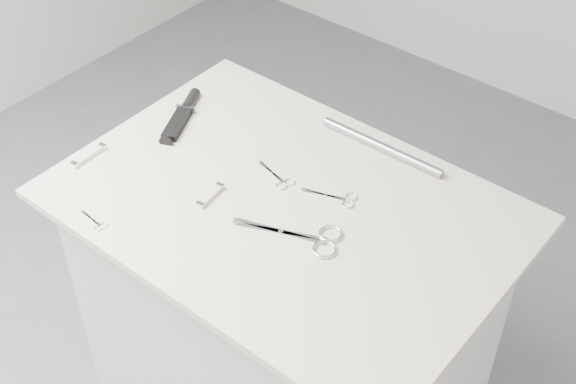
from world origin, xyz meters
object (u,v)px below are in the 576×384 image
Objects in this scene: large_shears at (311,238)px; metal_rail at (382,147)px; sheathed_knife at (183,113)px; plinth at (286,336)px; embroidery_scissors_a at (339,198)px; pocket_knife_b at (89,155)px; pocket_knife_a at (210,195)px; tiny_scissors at (96,222)px; embroidery_scissors_b at (279,179)px.

large_shears is 0.70× the size of metal_rail.
sheathed_knife reaches higher than large_shears.
embroidery_scissors_a reaches higher than plinth.
pocket_knife_a is at bearing -77.39° from pocket_knife_b.
tiny_scissors is at bearing -168.58° from large_shears.
metal_rail reaches higher than pocket_knife_a.
plinth is 7.15× the size of embroidery_scissors_a.
plinth is 2.74× the size of metal_rail.
embroidery_scissors_b is at bearing 173.91° from embroidery_scissors_a.
pocket_knife_a reaches higher than large_shears.
embroidery_scissors_b is 0.35m from sheathed_knife.
large_shears is 2.70× the size of pocket_knife_a.
sheathed_knife is (-0.13, 0.40, 0.01)m from tiny_scissors.
metal_rail is (0.06, 0.29, 0.48)m from plinth.
pocket_knife_b reaches higher than tiny_scissors.
metal_rail is (0.20, 0.38, 0.01)m from pocket_knife_a.
sheathed_knife is at bearing 142.93° from large_shears.
embroidery_scissors_a is 0.49m from sheathed_knife.
metal_rail is at bearing 78.46° from plinth.
sheathed_knife is (-0.40, 0.09, 0.48)m from plinth.
pocket_knife_a is (-0.23, -0.18, 0.00)m from embroidery_scissors_a.
large_shears is at bearing -98.03° from embroidery_scissors_a.
pocket_knife_b is at bearing -174.07° from embroidery_scissors_a.
plinth is 0.49m from large_shears.
tiny_scissors is 0.24× the size of metal_rail.
metal_rail is (0.34, 0.59, 0.01)m from tiny_scissors.
plinth is at bearing 52.57° from tiny_scissors.
metal_rail is (-0.02, 0.20, 0.01)m from embroidery_scissors_a.
sheathed_knife is (-0.34, 0.04, 0.01)m from embroidery_scissors_b.
sheathed_knife is at bearing -156.81° from metal_rail.
embroidery_scissors_a and tiny_scissors have the same top height.
large_shears is 0.58m from pocket_knife_b.
large_shears is 2.00× the size of embroidery_scissors_b.
sheathed_knife reaches higher than embroidery_scissors_a.
pocket_knife_a is (0.26, -0.18, -0.00)m from sheathed_knife.
plinth is 0.68m from pocket_knife_b.
pocket_knife_a is at bearing -149.45° from sheathed_knife.
large_shears reaches higher than plinth.
metal_rail is at bearing -91.74° from sheathed_knife.
sheathed_knife is (-0.49, 0.00, 0.01)m from embroidery_scissors_a.
tiny_scissors is (-0.22, -0.36, -0.00)m from embroidery_scissors_b.
pocket_knife_b is at bearing 96.86° from pocket_knife_a.
embroidery_scissors_a is 1.47× the size of pocket_knife_a.
sheathed_knife is 0.50m from metal_rail.
sheathed_knife is at bearing 167.42° from plinth.
pocket_knife_a is 0.43m from metal_rail.
embroidery_scissors_b is 0.42m from tiny_scissors.
embroidery_scissors_a is 0.64× the size of sheathed_knife.
sheathed_knife is 0.60× the size of metal_rail.
embroidery_scissors_b is at bearing 138.75° from plinth.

